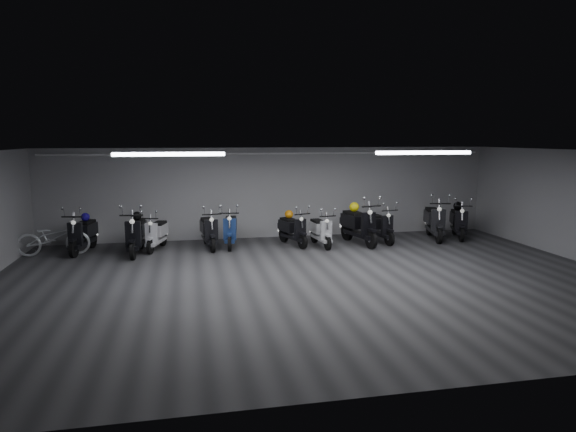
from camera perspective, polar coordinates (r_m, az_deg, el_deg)
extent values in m
cube|color=#323134|center=(11.11, 2.82, -7.34)|extent=(14.00, 10.00, 0.01)
cube|color=gray|center=(10.67, 2.94, 7.31)|extent=(14.00, 10.00, 0.01)
cube|color=#959597|center=(15.66, -1.63, 2.66)|extent=(14.00, 0.01, 2.80)
cube|color=#959597|center=(6.18, 14.43, -7.33)|extent=(14.00, 0.01, 2.80)
cube|color=white|center=(11.35, -13.32, 6.85)|extent=(2.40, 0.18, 0.08)
cube|color=white|center=(12.66, 15.16, 6.97)|extent=(2.40, 0.18, 0.08)
cylinder|color=white|center=(15.49, -1.59, 7.12)|extent=(13.60, 0.05, 0.05)
imported|color=white|center=(14.66, -25.14, -1.82)|extent=(1.85, 0.75, 1.17)
sphere|color=orange|center=(14.64, 0.11, 0.20)|extent=(0.25, 0.25, 0.25)
sphere|color=black|center=(14.17, -16.76, 0.02)|extent=(0.24, 0.24, 0.24)
sphere|color=black|center=(16.64, 18.74, 1.09)|extent=(0.28, 0.28, 0.28)
sphere|color=#1B0C8D|center=(14.84, -22.03, -0.10)|extent=(0.23, 0.23, 0.23)
sphere|color=yellow|center=(14.95, 7.53, 1.02)|extent=(0.29, 0.29, 0.29)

